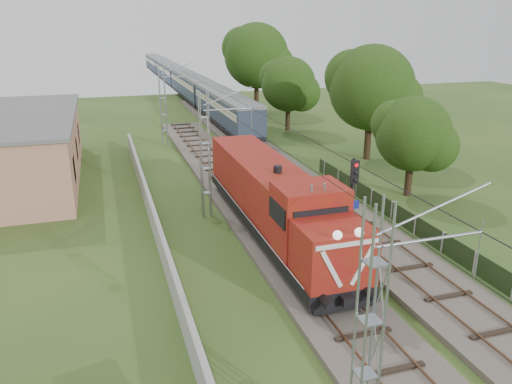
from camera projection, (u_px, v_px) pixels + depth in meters
name	position (u px, v px, depth m)	size (l,w,h in m)	color
ground	(331.00, 305.00, 22.00)	(140.00, 140.00, 0.00)	#2A481B
track_main	(277.00, 238.00, 28.26)	(4.20, 70.00, 0.45)	#6B6054
track_side	(281.00, 170.00, 41.41)	(4.20, 80.00, 0.45)	#6B6054
catenary	(206.00, 155.00, 30.70)	(3.31, 70.00, 8.00)	gray
boundary_wall	(151.00, 211.00, 30.76)	(0.25, 40.00, 1.50)	#9E9E99
station_building	(22.00, 147.00, 38.59)	(8.40, 20.40, 5.22)	tan
fence	(443.00, 242.00, 26.77)	(0.12, 32.00, 1.20)	black
locomotive	(274.00, 199.00, 28.15)	(3.18, 18.15, 4.61)	black
coach_rake	(179.00, 77.00, 88.31)	(2.99, 89.15, 3.45)	black
signal_post	(353.00, 192.00, 25.02)	(0.60, 0.47, 5.46)	black
tree_a	(414.00, 135.00, 34.49)	(5.47, 5.21, 7.09)	#3B2718
tree_b	(373.00, 89.00, 43.40)	(7.79, 7.42, 10.10)	#3B2718
tree_c	(289.00, 85.00, 55.68)	(6.38, 6.07, 8.27)	#3B2718
tree_d	(257.00, 56.00, 67.37)	(9.14, 8.70, 11.84)	#3B2718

